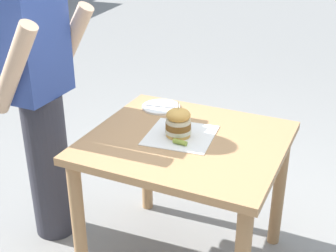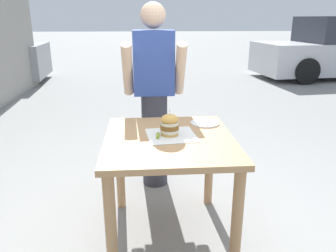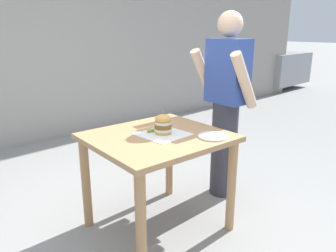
% 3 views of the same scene
% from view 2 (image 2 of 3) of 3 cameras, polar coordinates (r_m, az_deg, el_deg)
% --- Properties ---
extents(ground_plane, '(80.00, 80.00, 0.00)m').
position_cam_2_polar(ground_plane, '(2.61, 0.18, -18.31)').
color(ground_plane, gray).
extents(patio_table, '(0.88, 0.97, 0.78)m').
position_cam_2_polar(patio_table, '(2.29, 0.19, -5.23)').
color(patio_table, tan).
rests_on(patio_table, ground).
extents(serving_paper, '(0.36, 0.36, 0.00)m').
position_cam_2_polar(serving_paper, '(2.27, 0.59, -1.62)').
color(serving_paper, white).
rests_on(serving_paper, patio_table).
extents(sandwich, '(0.13, 0.13, 0.18)m').
position_cam_2_polar(sandwich, '(2.26, 0.28, 0.23)').
color(sandwich, gold).
rests_on(sandwich, serving_paper).
extents(pickle_spear, '(0.03, 0.07, 0.02)m').
position_cam_2_polar(pickle_spear, '(2.23, -1.78, -1.69)').
color(pickle_spear, '#8EA83D').
rests_on(pickle_spear, serving_paper).
extents(side_plate_with_forks, '(0.22, 0.22, 0.02)m').
position_cam_2_polar(side_plate_with_forks, '(2.54, 6.43, 0.51)').
color(side_plate_with_forks, white).
rests_on(side_plate_with_forks, patio_table).
extents(diner_across_table, '(0.55, 0.35, 1.69)m').
position_cam_2_polar(diner_across_table, '(3.00, -2.42, 5.33)').
color(diner_across_table, '#33333D').
rests_on(diner_across_table, ground).
extents(parked_car_near_curb, '(4.34, 2.14, 1.60)m').
position_cam_2_polar(parked_car_near_curb, '(10.19, 27.26, 11.61)').
color(parked_car_near_curb, silver).
rests_on(parked_car_near_curb, ground).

